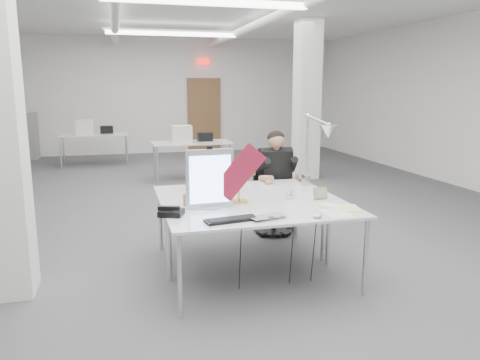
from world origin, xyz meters
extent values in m
cube|color=#454547|center=(0.00, 0.00, -0.01)|extent=(10.00, 14.00, 0.02)
cube|color=silver|center=(0.00, 7.01, 1.60)|extent=(10.00, 0.02, 3.20)
cube|color=white|center=(2.50, 2.50, 1.60)|extent=(0.45, 0.45, 3.20)
cube|color=brown|center=(1.20, 6.94, 1.05)|extent=(0.95, 0.08, 2.10)
cube|color=red|center=(1.20, 6.90, 2.55)|extent=(0.32, 0.06, 0.16)
cylinder|color=silver|center=(1.40, 0.00, 3.02)|extent=(0.16, 13.60, 0.16)
cube|color=white|center=(0.00, 0.00, 2.98)|extent=(2.80, 0.14, 0.08)
cube|color=white|center=(0.00, 4.00, 2.98)|extent=(2.80, 0.14, 0.08)
cube|color=silver|center=(0.00, -2.50, 0.74)|extent=(1.80, 0.90, 0.02)
cube|color=silver|center=(0.00, -1.60, 0.74)|extent=(1.80, 0.90, 0.02)
cube|color=silver|center=(0.20, 3.00, 0.74)|extent=(1.60, 0.80, 0.02)
cube|color=silver|center=(-1.80, 5.20, 0.74)|extent=(1.60, 0.80, 0.02)
cube|color=gray|center=(-3.50, 6.65, 0.60)|extent=(0.45, 0.55, 1.20)
cube|color=#A8A9AD|center=(-0.46, -2.26, 1.03)|extent=(0.45, 0.06, 0.56)
cube|color=maroon|center=(-0.18, -2.30, 1.09)|extent=(0.51, 0.08, 0.55)
cube|color=black|center=(-0.37, -2.74, 0.77)|extent=(0.48, 0.22, 0.02)
imported|color=#A2A2A6|center=(-0.03, -2.80, 0.77)|extent=(0.37, 0.29, 0.03)
ellipsoid|color=#B2B1B6|center=(0.38, -2.84, 0.77)|extent=(0.09, 0.06, 0.04)
cube|color=black|center=(-0.85, -2.44, 0.78)|extent=(0.26, 0.25, 0.05)
cube|color=tan|center=(-0.63, -2.13, 0.81)|extent=(0.14, 0.06, 0.11)
cube|color=#B5814E|center=(0.68, -2.22, 0.82)|extent=(0.16, 0.06, 0.12)
cylinder|color=silver|center=(0.40, -2.13, 0.81)|extent=(0.09, 0.03, 0.09)
cube|color=silver|center=(0.59, -2.77, 0.76)|extent=(0.24, 0.33, 0.01)
cube|color=#D4C67E|center=(0.79, -2.62, 0.76)|extent=(0.25, 0.30, 0.01)
cube|color=silver|center=(0.68, -2.48, 0.76)|extent=(0.25, 0.25, 0.01)
cube|color=beige|center=(-0.28, -1.57, 0.94)|extent=(0.49, 0.47, 0.37)
camera|label=1|loc=(-1.28, -6.46, 1.89)|focal=35.00mm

